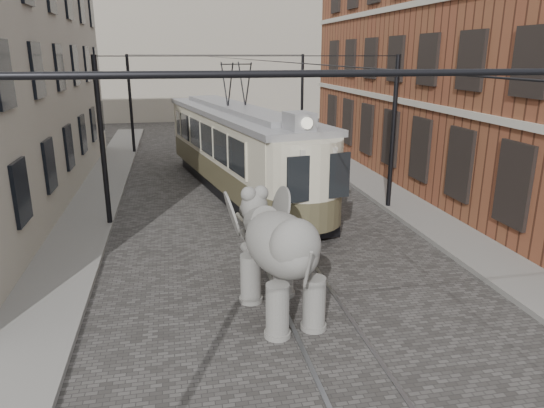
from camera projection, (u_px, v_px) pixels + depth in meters
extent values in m
plane|color=#474542|center=(300.00, 284.00, 13.63)|extent=(120.00, 120.00, 0.00)
cube|color=slate|center=(497.00, 264.00, 14.73)|extent=(2.00, 60.00, 0.15)
cube|color=slate|center=(46.00, 304.00, 12.39)|extent=(2.00, 60.00, 0.15)
cube|color=brown|center=(490.00, 54.00, 22.40)|extent=(8.00, 26.00, 12.00)
cube|color=gray|center=(200.00, 43.00, 49.17)|extent=(28.00, 10.00, 14.00)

